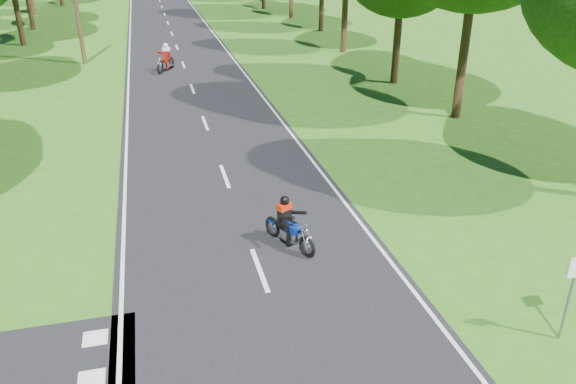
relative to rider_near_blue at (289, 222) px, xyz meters
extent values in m
plane|color=#305B14|center=(-1.00, -2.96, -0.72)|extent=(160.00, 160.00, 0.00)
cube|color=black|center=(-1.00, 47.04, -0.71)|extent=(7.00, 140.00, 0.02)
cube|color=silver|center=(-1.00, -0.96, -0.70)|extent=(0.12, 2.00, 0.01)
cube|color=silver|center=(-1.00, 5.04, -0.70)|extent=(0.12, 2.00, 0.01)
cube|color=silver|center=(-1.00, 11.04, -0.70)|extent=(0.12, 2.00, 0.01)
cube|color=silver|center=(-1.00, 17.04, -0.70)|extent=(0.12, 2.00, 0.01)
cube|color=silver|center=(-1.00, 23.04, -0.70)|extent=(0.12, 2.00, 0.01)
cube|color=silver|center=(-1.00, 29.04, -0.70)|extent=(0.12, 2.00, 0.01)
cube|color=silver|center=(-1.00, 35.04, -0.70)|extent=(0.12, 2.00, 0.01)
cube|color=silver|center=(-1.00, 41.04, -0.70)|extent=(0.12, 2.00, 0.01)
cube|color=silver|center=(-1.00, 47.04, -0.70)|extent=(0.12, 2.00, 0.01)
cube|color=silver|center=(-1.00, 53.04, -0.70)|extent=(0.12, 2.00, 0.01)
cube|color=silver|center=(-1.00, 59.04, -0.70)|extent=(0.12, 2.00, 0.01)
cube|color=silver|center=(-4.30, 47.04, -0.70)|extent=(0.10, 140.00, 0.01)
cube|color=silver|center=(2.30, 47.04, -0.70)|extent=(0.10, 140.00, 0.01)
cube|color=silver|center=(-4.80, -3.86, -0.70)|extent=(0.50, 0.50, 0.01)
cube|color=silver|center=(-4.80, -2.66, -0.70)|extent=(0.50, 0.50, 0.01)
cylinder|color=black|center=(-11.83, 32.64, 1.44)|extent=(0.40, 0.40, 4.32)
cylinder|color=black|center=(-12.26, 40.14, 1.48)|extent=(0.40, 0.40, 4.40)
cylinder|color=black|center=(10.06, 9.24, 1.56)|extent=(0.40, 0.40, 4.56)
cylinder|color=black|center=(9.92, 15.73, 1.03)|extent=(0.40, 0.40, 3.49)
cylinder|color=black|center=(10.06, 24.62, 1.13)|extent=(0.40, 0.40, 3.69)
cylinder|color=black|center=(11.17, 33.46, 1.15)|extent=(0.40, 0.40, 3.74)
cylinder|color=slate|center=(4.50, -4.96, 0.28)|extent=(0.06, 0.06, 2.00)
camera|label=1|loc=(-3.18, -12.54, 6.93)|focal=35.00mm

